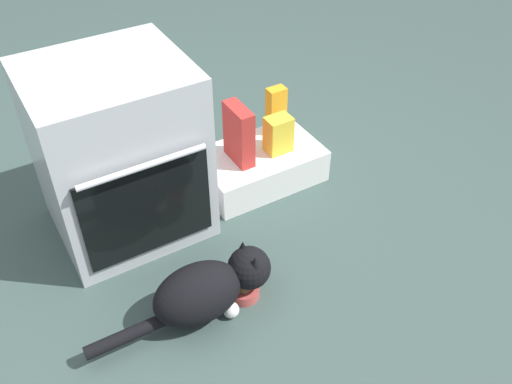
{
  "coord_description": "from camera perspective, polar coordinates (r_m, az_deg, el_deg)",
  "views": [
    {
      "loc": [
        -0.45,
        -1.53,
        1.76
      ],
      "look_at": [
        0.46,
        -0.0,
        0.25
      ],
      "focal_mm": 39.54,
      "sensor_mm": 36.0,
      "label": 1
    }
  ],
  "objects": [
    {
      "name": "ground",
      "position": [
        2.38,
        -9.66,
        -8.21
      ],
      "size": [
        8.0,
        8.0,
        0.0
      ],
      "primitive_type": "plane",
      "color": "#384C47"
    },
    {
      "name": "cereal_box",
      "position": [
        2.57,
        -1.75,
        5.86
      ],
      "size": [
        0.07,
        0.18,
        0.28
      ],
      "primitive_type": "cube",
      "color": "#B72D28",
      "rests_on": "pantry_cabinet"
    },
    {
      "name": "oven",
      "position": [
        2.38,
        -13.68,
        3.83
      ],
      "size": [
        0.62,
        0.6,
        0.77
      ],
      "color": "#B7BABF",
      "rests_on": "ground"
    },
    {
      "name": "juice_carton",
      "position": [
        2.77,
        2.04,
        8.27
      ],
      "size": [
        0.09,
        0.06,
        0.24
      ],
      "primitive_type": "cube",
      "color": "orange",
      "rests_on": "pantry_cabinet"
    },
    {
      "name": "food_bowl",
      "position": [
        2.25,
        -1.29,
        -9.89
      ],
      "size": [
        0.13,
        0.13,
        0.08
      ],
      "color": "#C64C47",
      "rests_on": "ground"
    },
    {
      "name": "pantry_cabinet",
      "position": [
        2.74,
        0.35,
        2.69
      ],
      "size": [
        0.58,
        0.36,
        0.17
      ],
      "primitive_type": "cube",
      "color": "white",
      "rests_on": "ground"
    },
    {
      "name": "cat",
      "position": [
        2.13,
        -4.89,
        -9.72
      ],
      "size": [
        0.74,
        0.23,
        0.25
      ],
      "rotation": [
        0.0,
        0.0,
        -0.0
      ],
      "color": "black",
      "rests_on": "ground"
    },
    {
      "name": "snack_bag",
      "position": [
        2.65,
        2.27,
        5.84
      ],
      "size": [
        0.12,
        0.09,
        0.18
      ],
      "primitive_type": "cube",
      "color": "yellow",
      "rests_on": "pantry_cabinet"
    }
  ]
}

